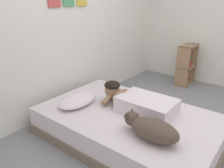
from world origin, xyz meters
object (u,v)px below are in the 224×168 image
(coffee_cup, at_px, (110,96))
(cell_phone, at_px, (150,116))
(bookshelf, at_px, (186,64))
(bed, at_px, (127,125))
(dog, at_px, (151,129))
(person_lying, at_px, (136,101))
(pillow, at_px, (77,101))

(coffee_cup, bearing_deg, cell_phone, -96.48)
(bookshelf, bearing_deg, cell_phone, -169.39)
(bookshelf, bearing_deg, coffee_cup, 173.03)
(bed, bearing_deg, dog, -121.93)
(dog, distance_m, cell_phone, 0.44)
(coffee_cup, distance_m, cell_phone, 0.64)
(dog, bearing_deg, bookshelf, 13.71)
(dog, bearing_deg, coffee_cup, 62.04)
(dog, relative_size, bookshelf, 0.77)
(person_lying, relative_size, bookshelf, 1.23)
(pillow, relative_size, dog, 0.90)
(person_lying, height_order, bookshelf, bookshelf)
(bed, xyz_separation_m, pillow, (-0.22, 0.60, 0.22))
(cell_phone, distance_m, bookshelf, 2.10)
(bed, height_order, coffee_cup, coffee_cup)
(dog, bearing_deg, bed, 58.07)
(pillow, relative_size, cell_phone, 3.71)
(pillow, relative_size, coffee_cup, 4.16)
(bed, height_order, dog, dog)
(person_lying, bearing_deg, dog, -134.47)
(pillow, bearing_deg, bed, -70.39)
(dog, height_order, bookshelf, bookshelf)
(pillow, distance_m, person_lying, 0.72)
(bed, distance_m, coffee_cup, 0.47)
(bed, bearing_deg, bookshelf, 3.82)
(bed, distance_m, person_lying, 0.30)
(person_lying, distance_m, bookshelf, 2.03)
(person_lying, height_order, cell_phone, person_lying)
(bed, distance_m, dog, 0.60)
(coffee_cup, bearing_deg, bookshelf, -6.97)
(bed, bearing_deg, pillow, 109.61)
(person_lying, height_order, coffee_cup, person_lying)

